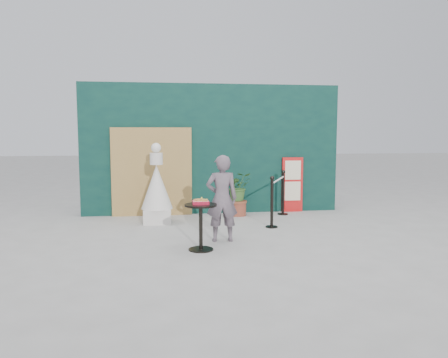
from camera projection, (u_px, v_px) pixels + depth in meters
ground at (234, 246)px, 7.28m from camera, size 60.00×60.00×0.00m
back_wall at (212, 149)px, 10.22m from camera, size 6.00×0.30×3.00m
bamboo_fence at (152, 172)px, 9.87m from camera, size 1.80×0.08×2.00m
woman at (222, 198)px, 7.55m from camera, size 0.55×0.37×1.51m
menu_board at (292, 185)px, 10.39m from camera, size 0.50×0.07×1.30m
statue at (157, 191)px, 9.08m from camera, size 0.65×0.65×1.67m
cafe_table at (201, 220)px, 6.99m from camera, size 0.52×0.52×0.75m
food_basket at (201, 202)px, 6.96m from camera, size 0.26×0.19×0.11m
planter at (238, 191)px, 9.89m from camera, size 0.58×0.50×0.99m
stanchion_barrier at (278, 198)px, 9.35m from camera, size 0.84×1.54×1.03m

